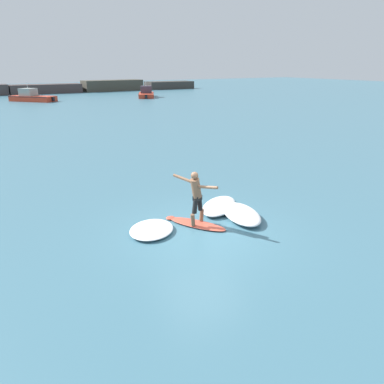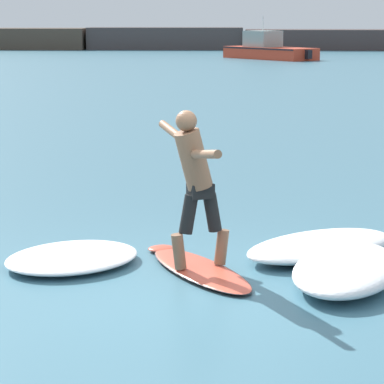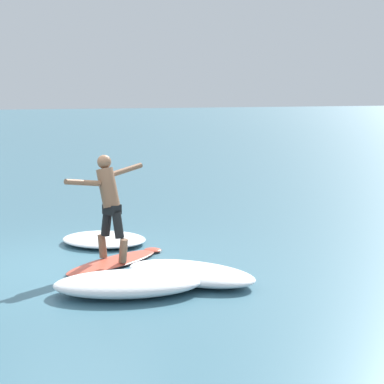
# 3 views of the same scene
# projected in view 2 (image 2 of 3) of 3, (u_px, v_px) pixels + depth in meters

# --- Properties ---
(ground_plane) EXTENTS (200.00, 200.00, 0.00)m
(ground_plane) POSITION_uv_depth(u_px,v_px,m) (183.00, 288.00, 9.53)
(ground_plane) COLOR #3F6D7F
(rock_jetty_breakwater) EXTENTS (71.02, 4.72, 4.86)m
(rock_jetty_breakwater) POSITION_uv_depth(u_px,v_px,m) (228.00, 39.00, 70.12)
(rock_jetty_breakwater) COLOR #463537
(rock_jetty_breakwater) RESTS_ON ground
(surfboard) EXTENTS (1.54, 2.13, 0.21)m
(surfboard) POSITION_uv_depth(u_px,v_px,m) (199.00, 269.00, 10.09)
(surfboard) COLOR #D5523C
(surfboard) RESTS_ON ground
(surfer) EXTENTS (0.85, 1.51, 1.74)m
(surfer) POSITION_uv_depth(u_px,v_px,m) (195.00, 176.00, 9.82)
(surfer) COLOR brown
(surfer) RESTS_ON surfboard
(small_boat_offshore) EXTENTS (5.94, 6.37, 2.61)m
(small_boat_offshore) POSITION_uv_depth(u_px,v_px,m) (267.00, 50.00, 56.05)
(small_boat_offshore) COLOR red
(small_boat_offshore) RESTS_ON ground
(wave_foam_at_tail) EXTENTS (2.05, 2.07, 0.17)m
(wave_foam_at_tail) POSITION_uv_depth(u_px,v_px,m) (72.00, 257.00, 10.39)
(wave_foam_at_tail) COLOR white
(wave_foam_at_tail) RESTS_ON ground
(wave_foam_at_nose) EXTENTS (2.29, 2.12, 0.25)m
(wave_foam_at_nose) POSITION_uv_depth(u_px,v_px,m) (321.00, 246.00, 10.74)
(wave_foam_at_nose) COLOR white
(wave_foam_at_nose) RESTS_ON ground
(wave_foam_beside) EXTENTS (1.66, 2.33, 0.29)m
(wave_foam_beside) POSITION_uv_depth(u_px,v_px,m) (347.00, 269.00, 9.71)
(wave_foam_beside) COLOR white
(wave_foam_beside) RESTS_ON ground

